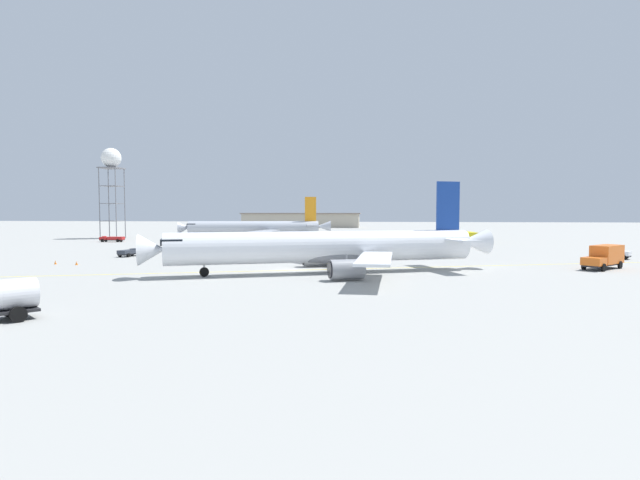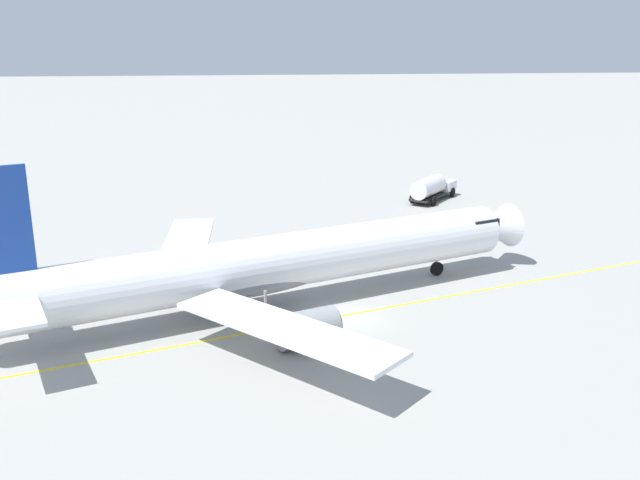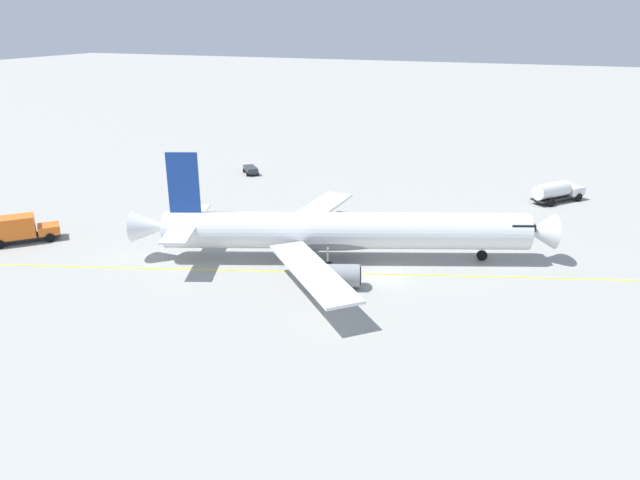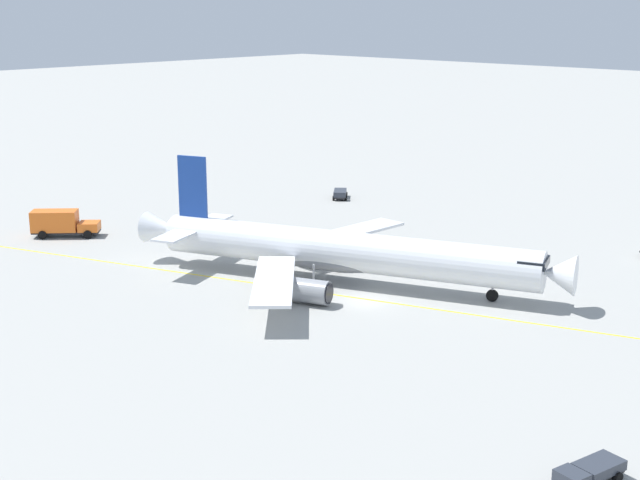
% 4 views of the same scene
% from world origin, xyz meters
% --- Properties ---
extents(ground_plane, '(600.00, 600.00, 0.00)m').
position_xyz_m(ground_plane, '(0.00, 0.00, 0.00)').
color(ground_plane, '#9E9E99').
extents(airliner_main, '(42.29, 31.28, 11.44)m').
position_xyz_m(airliner_main, '(5.50, -2.78, 3.06)').
color(airliner_main, white).
rests_on(airliner_main, ground_plane).
extents(baggage_truck_truck, '(2.67, 4.68, 1.22)m').
position_xyz_m(baggage_truck_truck, '(-30.11, 15.81, 0.72)').
color(baggage_truck_truck, '#232326').
rests_on(baggage_truck_truck, ground_plane).
extents(catering_truck_truck, '(7.07, 7.17, 3.10)m').
position_xyz_m(catering_truck_truck, '(41.17, 6.03, 1.66)').
color(catering_truck_truck, '#232326').
rests_on(catering_truck_truck, ground_plane).
extents(baggage_truck_truck_extra, '(3.89, 4.19, 1.22)m').
position_xyz_m(baggage_truck_truck_extra, '(31.68, -31.98, 0.71)').
color(baggage_truck_truck_extra, '#232326').
rests_on(baggage_truck_truck_extra, ground_plane).
extents(taxiway_centreline, '(177.13, 58.49, 0.01)m').
position_xyz_m(taxiway_centreline, '(3.54, 0.42, 0.00)').
color(taxiway_centreline, yellow).
rests_on(taxiway_centreline, ground_plane).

